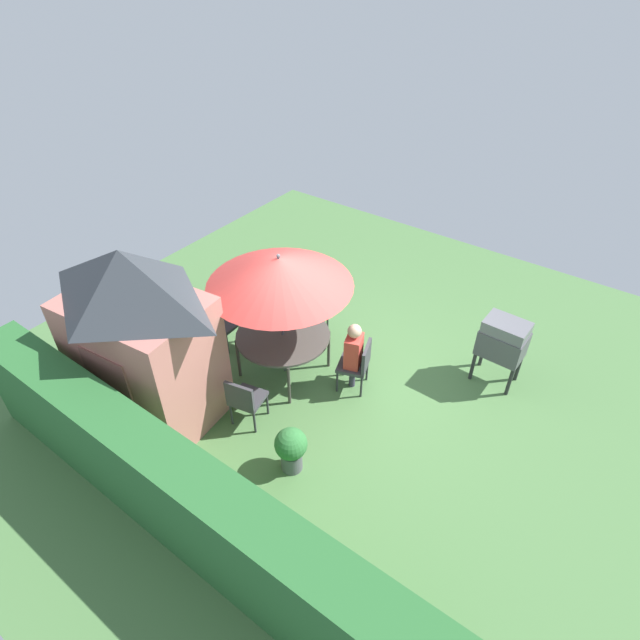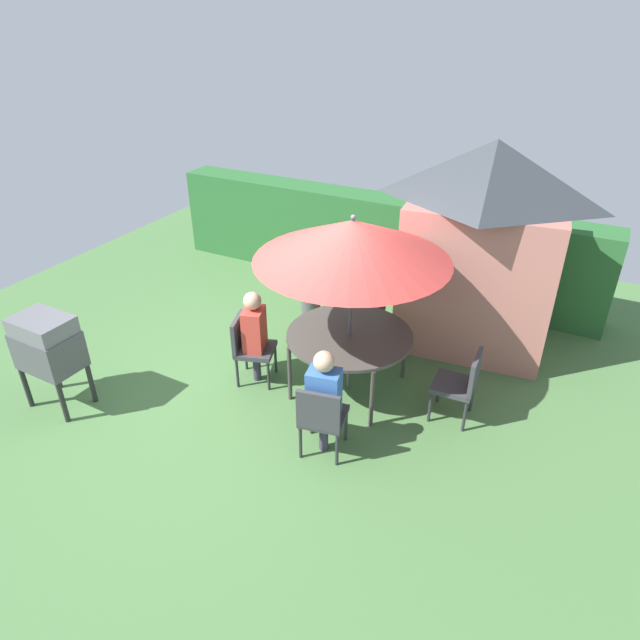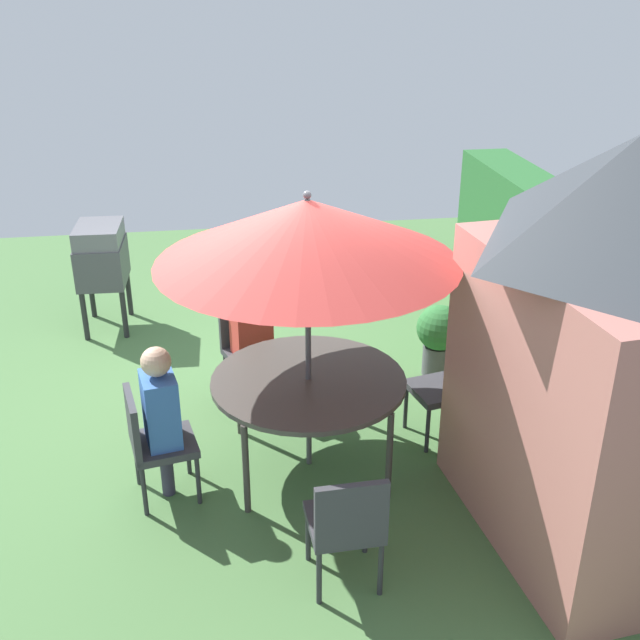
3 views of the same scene
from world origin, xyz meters
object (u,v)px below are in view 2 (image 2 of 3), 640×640
at_px(potted_plant_by_shed, 311,289).
at_px(person_in_red, 254,327).
at_px(garden_shed, 482,247).
at_px(chair_toward_house, 368,306).
at_px(patio_umbrella, 353,241).
at_px(chair_far_side, 322,416).
at_px(bbq_grill, 47,345).
at_px(chair_toward_hedge, 462,382).
at_px(person_in_blue, 324,391).
at_px(chair_near_shed, 249,345).
at_px(patio_table, 350,338).

relative_size(potted_plant_by_shed, person_in_red, 0.58).
bearing_deg(garden_shed, person_in_red, -134.90).
xyz_separation_m(garden_shed, chair_toward_house, (-1.33, -0.58, -0.93)).
xyz_separation_m(patio_umbrella, chair_far_side, (0.25, -1.21, -1.47)).
distance_m(garden_shed, potted_plant_by_shed, 2.62).
height_order(bbq_grill, person_in_red, person_in_red).
xyz_separation_m(patio_umbrella, potted_plant_by_shed, (-1.33, 1.47, -1.57)).
relative_size(garden_shed, chair_toward_hedge, 3.16).
xyz_separation_m(garden_shed, person_in_blue, (-0.83, -2.94, -0.67)).
relative_size(garden_shed, person_in_blue, 2.25).
distance_m(patio_umbrella, bbq_grill, 3.68).
bearing_deg(patio_umbrella, person_in_blue, -78.52).
height_order(garden_shed, potted_plant_by_shed, garden_shed).
relative_size(garden_shed, chair_toward_house, 3.16).
distance_m(chair_far_side, person_in_red, 1.62).
xyz_separation_m(chair_far_side, chair_toward_hedge, (1.14, 1.27, 0.00)).
distance_m(patio_umbrella, chair_toward_hedge, 2.02).
distance_m(patio_umbrella, chair_toward_house, 1.94).
xyz_separation_m(chair_near_shed, person_in_red, (0.08, 0.03, 0.26)).
height_order(person_in_red, person_in_blue, same).
height_order(chair_near_shed, chair_toward_hedge, same).
bearing_deg(person_in_blue, potted_plant_by_shed, 120.92).
relative_size(patio_umbrella, person_in_blue, 1.82).
distance_m(chair_near_shed, chair_far_side, 1.66).
bearing_deg(bbq_grill, chair_far_side, 12.00).
height_order(garden_shed, person_in_red, garden_shed).
bearing_deg(patio_table, patio_umbrella, 51.34).
xyz_separation_m(patio_table, chair_toward_hedge, (1.39, 0.06, -0.22)).
height_order(garden_shed, person_in_blue, garden_shed).
distance_m(patio_table, person_in_red, 1.18).
bearing_deg(potted_plant_by_shed, person_in_red, -83.61).
relative_size(patio_table, patio_umbrella, 0.67).
distance_m(patio_umbrella, person_in_blue, 1.67).
height_order(bbq_grill, person_in_blue, person_in_blue).
bearing_deg(chair_far_side, person_in_blue, 101.48).
bearing_deg(patio_table, chair_far_side, -78.52).
height_order(patio_table, chair_toward_house, chair_toward_house).
xyz_separation_m(person_in_red, person_in_blue, (1.35, -0.75, 0.00)).
relative_size(chair_near_shed, chair_far_side, 1.00).
bearing_deg(patio_table, garden_shed, 59.69).
bearing_deg(patio_umbrella, chair_toward_hedge, 2.29).
height_order(chair_toward_hedge, potted_plant_by_shed, chair_toward_hedge).
height_order(chair_far_side, person_in_blue, person_in_blue).
distance_m(chair_far_side, potted_plant_by_shed, 3.11).
bearing_deg(person_in_blue, patio_umbrella, 101.48).
relative_size(patio_table, person_in_red, 1.21).
bearing_deg(potted_plant_by_shed, chair_far_side, -59.61).
xyz_separation_m(chair_near_shed, chair_toward_hedge, (2.59, 0.46, 0.00)).
relative_size(patio_umbrella, chair_toward_house, 2.54).
xyz_separation_m(patio_umbrella, person_in_blue, (0.23, -1.13, -1.21)).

